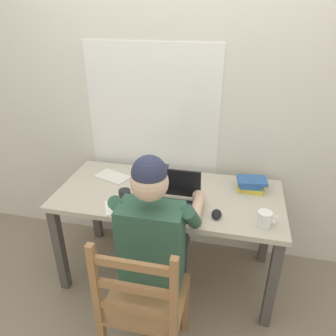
{
  "coord_description": "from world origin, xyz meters",
  "views": [
    {
      "loc": [
        0.41,
        -1.83,
        1.89
      ],
      "look_at": [
        0.01,
        -0.05,
        0.95
      ],
      "focal_mm": 34.41,
      "sensor_mm": 36.0,
      "label": 1
    }
  ],
  "objects_px": {
    "laptop": "(173,199)",
    "coffee_mug_dark": "(125,196)",
    "computer_mouse": "(217,214)",
    "seated_person": "(156,237)",
    "coffee_mug_white": "(265,219)",
    "desk": "(169,205)",
    "wooden_chair": "(144,304)",
    "book_stack_main": "(251,184)"
  },
  "relations": [
    {
      "from": "laptop",
      "to": "coffee_mug_dark",
      "type": "relative_size",
      "value": 2.88
    },
    {
      "from": "computer_mouse",
      "to": "seated_person",
      "type": "bearing_deg",
      "value": -144.8
    },
    {
      "from": "computer_mouse",
      "to": "coffee_mug_dark",
      "type": "height_order",
      "value": "coffee_mug_dark"
    },
    {
      "from": "seated_person",
      "to": "coffee_mug_dark",
      "type": "distance_m",
      "value": 0.38
    },
    {
      "from": "coffee_mug_white",
      "to": "coffee_mug_dark",
      "type": "relative_size",
      "value": 1.06
    },
    {
      "from": "desk",
      "to": "seated_person",
      "type": "height_order",
      "value": "seated_person"
    },
    {
      "from": "desk",
      "to": "coffee_mug_dark",
      "type": "relative_size",
      "value": 13.36
    },
    {
      "from": "wooden_chair",
      "to": "coffee_mug_dark",
      "type": "height_order",
      "value": "wooden_chair"
    },
    {
      "from": "coffee_mug_dark",
      "to": "laptop",
      "type": "bearing_deg",
      "value": 5.35
    },
    {
      "from": "desk",
      "to": "coffee_mug_white",
      "type": "bearing_deg",
      "value": -20.2
    },
    {
      "from": "laptop",
      "to": "coffee_mug_white",
      "type": "xyz_separation_m",
      "value": [
        0.56,
        -0.08,
        -0.01
      ]
    },
    {
      "from": "desk",
      "to": "book_stack_main",
      "type": "height_order",
      "value": "book_stack_main"
    },
    {
      "from": "laptop",
      "to": "coffee_mug_dark",
      "type": "height_order",
      "value": "laptop"
    },
    {
      "from": "laptop",
      "to": "coffee_mug_dark",
      "type": "distance_m",
      "value": 0.31
    },
    {
      "from": "seated_person",
      "to": "laptop",
      "type": "relative_size",
      "value": 3.8
    },
    {
      "from": "desk",
      "to": "coffee_mug_white",
      "type": "relative_size",
      "value": 12.58
    },
    {
      "from": "desk",
      "to": "laptop",
      "type": "relative_size",
      "value": 4.64
    },
    {
      "from": "coffee_mug_dark",
      "to": "computer_mouse",
      "type": "bearing_deg",
      "value": -2.43
    },
    {
      "from": "seated_person",
      "to": "desk",
      "type": "bearing_deg",
      "value": 92.96
    },
    {
      "from": "desk",
      "to": "coffee_mug_white",
      "type": "distance_m",
      "value": 0.68
    },
    {
      "from": "coffee_mug_white",
      "to": "computer_mouse",
      "type": "bearing_deg",
      "value": 173.74
    },
    {
      "from": "seated_person",
      "to": "wooden_chair",
      "type": "xyz_separation_m",
      "value": [
        -0.0,
        -0.28,
        -0.22
      ]
    },
    {
      "from": "desk",
      "to": "coffee_mug_dark",
      "type": "bearing_deg",
      "value": -145.31
    },
    {
      "from": "coffee_mug_white",
      "to": "book_stack_main",
      "type": "bearing_deg",
      "value": 100.53
    },
    {
      "from": "seated_person",
      "to": "computer_mouse",
      "type": "height_order",
      "value": "seated_person"
    },
    {
      "from": "seated_person",
      "to": "wooden_chair",
      "type": "height_order",
      "value": "seated_person"
    },
    {
      "from": "seated_person",
      "to": "coffee_mug_dark",
      "type": "relative_size",
      "value": 10.93
    },
    {
      "from": "wooden_chair",
      "to": "computer_mouse",
      "type": "xyz_separation_m",
      "value": [
        0.32,
        0.51,
        0.28
      ]
    },
    {
      "from": "computer_mouse",
      "to": "coffee_mug_dark",
      "type": "distance_m",
      "value": 0.59
    },
    {
      "from": "wooden_chair",
      "to": "laptop",
      "type": "relative_size",
      "value": 2.88
    },
    {
      "from": "coffee_mug_dark",
      "to": "seated_person",
      "type": "bearing_deg",
      "value": -42.79
    },
    {
      "from": "desk",
      "to": "coffee_mug_white",
      "type": "height_order",
      "value": "coffee_mug_white"
    },
    {
      "from": "desk",
      "to": "book_stack_main",
      "type": "distance_m",
      "value": 0.59
    },
    {
      "from": "coffee_mug_white",
      "to": "laptop",
      "type": "bearing_deg",
      "value": 171.46
    },
    {
      "from": "coffee_mug_dark",
      "to": "book_stack_main",
      "type": "distance_m",
      "value": 0.87
    },
    {
      "from": "desk",
      "to": "seated_person",
      "type": "xyz_separation_m",
      "value": [
        0.02,
        -0.42,
        0.06
      ]
    },
    {
      "from": "desk",
      "to": "coffee_mug_dark",
      "type": "xyz_separation_m",
      "value": [
        -0.25,
        -0.17,
        0.14
      ]
    },
    {
      "from": "book_stack_main",
      "to": "wooden_chair",
      "type": "bearing_deg",
      "value": -120.95
    },
    {
      "from": "wooden_chair",
      "to": "coffee_mug_white",
      "type": "relative_size",
      "value": 7.79
    },
    {
      "from": "desk",
      "to": "seated_person",
      "type": "distance_m",
      "value": 0.43
    },
    {
      "from": "book_stack_main",
      "to": "coffee_mug_white",
      "type": "bearing_deg",
      "value": -79.47
    },
    {
      "from": "desk",
      "to": "book_stack_main",
      "type": "xyz_separation_m",
      "value": [
        0.55,
        0.17,
        0.14
      ]
    }
  ]
}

